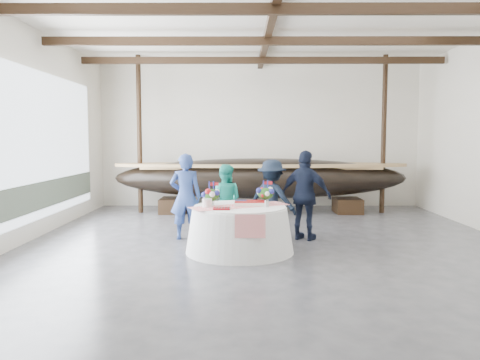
{
  "coord_description": "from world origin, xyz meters",
  "views": [
    {
      "loc": [
        -0.56,
        -8.87,
        2.13
      ],
      "look_at": [
        -0.6,
        1.24,
        1.24
      ],
      "focal_mm": 35.0,
      "sensor_mm": 36.0,
      "label": 1
    }
  ],
  "objects": [
    {
      "name": "banquet_table",
      "position": [
        -0.6,
        -0.16,
        0.44
      ],
      "size": [
        2.04,
        2.04,
        0.87
      ],
      "color": "white",
      "rests_on": "ground"
    },
    {
      "name": "wall_back",
      "position": [
        0.0,
        6.0,
        2.25
      ],
      "size": [
        10.0,
        0.02,
        4.5
      ],
      "primitive_type": "cube",
      "color": "silver",
      "rests_on": "ground"
    },
    {
      "name": "longboat_display",
      "position": [
        -0.02,
        4.58,
        1.01
      ],
      "size": [
        8.42,
        1.68,
        1.58
      ],
      "color": "black",
      "rests_on": "ground"
    },
    {
      "name": "tabletop_items",
      "position": [
        -0.64,
        -0.03,
        1.02
      ],
      "size": [
        1.93,
        1.35,
        0.4
      ],
      "color": "red",
      "rests_on": "banquet_table"
    },
    {
      "name": "open_bay",
      "position": [
        -4.95,
        1.0,
        1.83
      ],
      "size": [
        0.03,
        7.0,
        3.2
      ],
      "color": "silver",
      "rests_on": "ground"
    },
    {
      "name": "ceiling",
      "position": [
        0.0,
        0.0,
        4.5
      ],
      "size": [
        10.0,
        12.0,
        0.01
      ],
      "primitive_type": "cube",
      "color": "white",
      "rests_on": "wall_back"
    },
    {
      "name": "wall_left",
      "position": [
        -5.0,
        0.0,
        2.25
      ],
      "size": [
        0.02,
        12.0,
        4.5
      ],
      "primitive_type": "cube",
      "color": "silver",
      "rests_on": "ground"
    },
    {
      "name": "guest_woman_teal",
      "position": [
        -0.94,
        1.29,
        0.79
      ],
      "size": [
        0.83,
        0.68,
        1.58
      ],
      "primitive_type": "imported",
      "rotation": [
        0.0,
        0.0,
        3.02
      ],
      "color": "#21AE98",
      "rests_on": "ground"
    },
    {
      "name": "guest_man_right",
      "position": [
        0.78,
        0.9,
        0.95
      ],
      "size": [
        1.19,
        0.96,
        1.89
      ],
      "primitive_type": "imported",
      "rotation": [
        0.0,
        0.0,
        2.62
      ],
      "color": "black",
      "rests_on": "ground"
    },
    {
      "name": "floor",
      "position": [
        0.0,
        0.0,
        0.0
      ],
      "size": [
        10.0,
        12.0,
        0.01
      ],
      "primitive_type": "cube",
      "color": "#3D3D42",
      "rests_on": "ground"
    },
    {
      "name": "guest_man_left",
      "position": [
        0.08,
        1.1,
        0.85
      ],
      "size": [
        1.26,
        1.11,
        1.69
      ],
      "primitive_type": "imported",
      "rotation": [
        0.0,
        0.0,
        2.59
      ],
      "color": "black",
      "rests_on": "ground"
    },
    {
      "name": "pavilion_structure",
      "position": [
        0.0,
        0.79,
        4.0
      ],
      "size": [
        9.8,
        11.76,
        4.5
      ],
      "color": "black",
      "rests_on": "ground"
    },
    {
      "name": "wall_front",
      "position": [
        0.0,
        -6.0,
        2.25
      ],
      "size": [
        10.0,
        0.02,
        4.5
      ],
      "primitive_type": "cube",
      "color": "silver",
      "rests_on": "ground"
    },
    {
      "name": "guest_woman_blue",
      "position": [
        -1.75,
        0.96,
        0.91
      ],
      "size": [
        0.68,
        0.46,
        1.83
      ],
      "primitive_type": "imported",
      "rotation": [
        0.0,
        0.0,
        3.18
      ],
      "color": "navy",
      "rests_on": "ground"
    }
  ]
}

